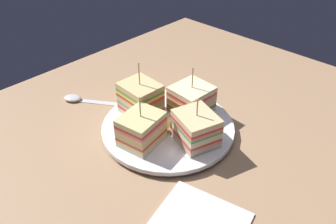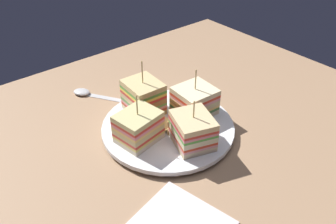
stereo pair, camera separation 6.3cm
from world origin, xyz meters
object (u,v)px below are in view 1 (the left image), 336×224
sandwich_wedge_0 (141,129)px  chip_pile (165,125)px  plate (168,127)px  napkin (199,223)px  sandwich_wedge_2 (193,100)px  sandwich_wedge_1 (195,129)px  sandwich_wedge_3 (141,99)px  spoon (79,99)px

sandwich_wedge_0 → chip_pile: size_ratio=1.47×
plate → napkin: size_ratio=1.99×
sandwich_wedge_0 → sandwich_wedge_2: same height
chip_pile → napkin: bearing=56.8°
sandwich_wedge_1 → sandwich_wedge_3: bearing=21.0°
sandwich_wedge_3 → napkin: bearing=-22.5°
sandwich_wedge_2 → chip_pile: (7.66, -0.12, -1.99)cm
sandwich_wedge_0 → plate: bearing=-11.0°
plate → chip_pile: bearing=15.0°
sandwich_wedge_2 → chip_pile: 7.91cm
sandwich_wedge_1 → chip_pile: sandwich_wedge_1 is taller
sandwich_wedge_1 → spoon: bearing=30.0°
sandwich_wedge_1 → sandwich_wedge_2: bearing=-28.6°
sandwich_wedge_1 → sandwich_wedge_0: bearing=62.2°
sandwich_wedge_2 → chip_pile: size_ratio=1.48×
sandwich_wedge_3 → spoon: sandwich_wedge_3 is taller
napkin → sandwich_wedge_0: bearing=-107.6°
sandwich_wedge_1 → spoon: sandwich_wedge_1 is taller
sandwich_wedge_3 → plate: bearing=9.2°
sandwich_wedge_0 → sandwich_wedge_2: 13.43cm
sandwich_wedge_1 → spoon: 28.86cm
sandwich_wedge_2 → plate: bearing=0.2°
sandwich_wedge_2 → sandwich_wedge_0: bearing=1.0°
spoon → sandwich_wedge_0: bearing=144.2°
sandwich_wedge_1 → napkin: bearing=151.4°
sandwich_wedge_0 → napkin: size_ratio=0.75×
chip_pile → spoon: (4.71, -21.62, -1.81)cm
spoon → sandwich_wedge_2: bearing=176.7°
plate → chip_pile: chip_pile is taller
sandwich_wedge_3 → chip_pile: sandwich_wedge_3 is taller
sandwich_wedge_3 → napkin: 27.51cm
sandwich_wedge_1 → sandwich_wedge_3: sandwich_wedge_3 is taller
sandwich_wedge_0 → spoon: (-1.05, -21.18, -3.92)cm
sandwich_wedge_3 → spoon: size_ratio=0.88×
sandwich_wedge_0 → sandwich_wedge_3: (-6.00, -6.51, 0.45)cm
sandwich_wedge_2 → chip_pile: sandwich_wedge_2 is taller
plate → sandwich_wedge_2: bearing=176.8°
plate → sandwich_wedge_3: (0.72, -6.68, 3.85)cm
sandwich_wedge_0 → sandwich_wedge_1: (-6.46, 6.89, 0.01)cm
plate → chip_pile: (0.95, 0.26, 1.30)cm
sandwich_wedge_0 → chip_pile: (-5.76, 0.43, -2.11)cm
chip_pile → sandwich_wedge_0: bearing=-4.3°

